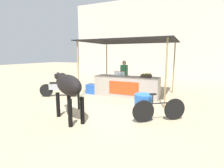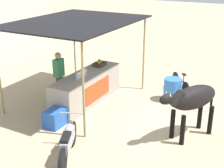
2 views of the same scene
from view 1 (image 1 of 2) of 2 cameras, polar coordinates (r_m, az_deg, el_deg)
The scene contains 12 objects.
ground_plane at distance 6.34m, azimuth -2.14°, elevation -8.40°, with size 60.00×60.00×0.00m, color tan.
building_wall_far at distance 15.78m, azimuth 15.05°, elevation 14.35°, with size 16.00×0.50×6.70m, color beige.
stall_counter at distance 8.18m, azimuth 4.77°, elevation -0.83°, with size 3.00×0.82×0.96m.
stall_awning at distance 8.35m, azimuth 5.69°, elevation 13.16°, with size 4.20×3.20×2.59m.
water_bottle_row at distance 8.18m, azimuth 2.41°, elevation 3.40°, with size 0.52×0.07×0.25m.
fruit_crate at distance 7.89m, azimuth 11.16°, elevation 2.69°, with size 0.44×0.32×0.18m.
vendor_behind_counter at distance 8.97m, azimuth 3.96°, elevation 2.48°, with size 0.34×0.22×1.65m.
cooler_box at distance 8.89m, azimuth -6.25°, elevation -1.60°, with size 0.60×0.44×0.48m, color blue.
water_barrel at distance 5.59m, azimuth 10.19°, elevation -7.03°, with size 0.57×0.57×0.74m, color blue.
cow at distance 5.34m, azimuth -14.23°, elevation -0.66°, with size 1.76×1.22×1.44m.
motorcycle_parked at distance 8.52m, azimuth -16.80°, elevation -1.16°, with size 1.67×0.90×0.90m.
bicycle_leaning at distance 5.39m, azimuth 15.13°, elevation -8.13°, with size 1.36×1.02×0.85m.
Camera 1 is at (2.72, -5.38, 1.96)m, focal length 28.00 mm.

